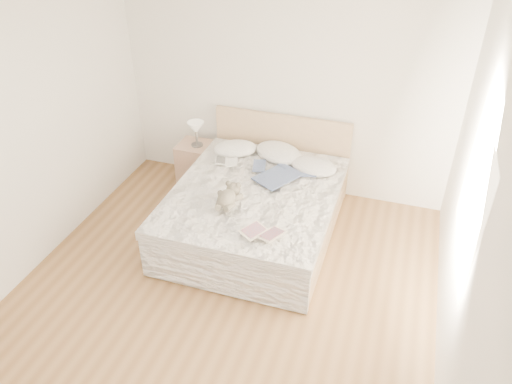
% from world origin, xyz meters
% --- Properties ---
extents(floor, '(4.00, 4.50, 0.00)m').
position_xyz_m(floor, '(0.00, 0.00, 0.00)').
color(floor, brown).
rests_on(floor, ground).
extents(ceiling, '(4.00, 4.50, 0.00)m').
position_xyz_m(ceiling, '(0.00, 0.00, 2.70)').
color(ceiling, white).
rests_on(ceiling, ground).
extents(wall_back, '(4.00, 0.02, 2.70)m').
position_xyz_m(wall_back, '(0.00, 2.25, 1.35)').
color(wall_back, white).
rests_on(wall_back, ground).
extents(wall_left, '(0.02, 4.50, 2.70)m').
position_xyz_m(wall_left, '(-2.00, 0.00, 1.35)').
color(wall_left, white).
rests_on(wall_left, ground).
extents(wall_right, '(0.02, 4.50, 2.70)m').
position_xyz_m(wall_right, '(2.00, 0.00, 1.35)').
color(wall_right, white).
rests_on(wall_right, ground).
extents(window, '(0.02, 1.30, 1.10)m').
position_xyz_m(window, '(1.99, 0.30, 1.45)').
color(window, white).
rests_on(window, wall_right).
extents(bed, '(1.72, 2.14, 1.00)m').
position_xyz_m(bed, '(0.00, 1.19, 0.31)').
color(bed, tan).
rests_on(bed, floor).
extents(nightstand, '(0.45, 0.40, 0.56)m').
position_xyz_m(nightstand, '(-1.05, 1.93, 0.28)').
color(nightstand, tan).
rests_on(nightstand, floor).
extents(table_lamp, '(0.25, 0.25, 0.32)m').
position_xyz_m(table_lamp, '(-1.02, 1.91, 0.79)').
color(table_lamp, '#45403D').
rests_on(table_lamp, nightstand).
extents(pillow_left, '(0.63, 0.56, 0.16)m').
position_xyz_m(pillow_left, '(-0.49, 1.85, 0.64)').
color(pillow_left, white).
rests_on(pillow_left, bed).
extents(pillow_middle, '(0.75, 0.66, 0.19)m').
position_xyz_m(pillow_middle, '(0.04, 1.91, 0.64)').
color(pillow_middle, white).
rests_on(pillow_middle, bed).
extents(pillow_right, '(0.58, 0.44, 0.16)m').
position_xyz_m(pillow_right, '(0.51, 1.73, 0.64)').
color(pillow_right, silver).
rests_on(pillow_right, bed).
extents(blouse, '(0.74, 0.75, 0.02)m').
position_xyz_m(blouse, '(0.17, 1.41, 0.63)').
color(blouse, navy).
rests_on(blouse, bed).
extents(photo_book, '(0.33, 0.27, 0.02)m').
position_xyz_m(photo_book, '(-0.48, 1.53, 0.63)').
color(photo_book, white).
rests_on(photo_book, bed).
extents(childrens_book, '(0.44, 0.39, 0.02)m').
position_xyz_m(childrens_book, '(0.32, 0.39, 0.63)').
color(childrens_book, beige).
rests_on(childrens_book, bed).
extents(teddy_bear, '(0.25, 0.35, 0.18)m').
position_xyz_m(teddy_bear, '(-0.16, 0.71, 0.65)').
color(teddy_bear, '#6C6454').
rests_on(teddy_bear, bed).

